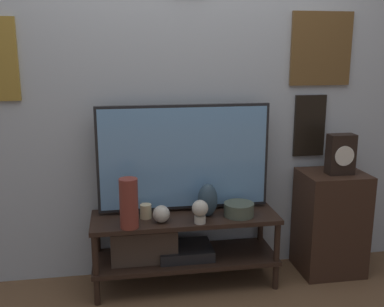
% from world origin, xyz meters
% --- Properties ---
extents(ground_plane, '(12.00, 12.00, 0.00)m').
position_xyz_m(ground_plane, '(0.00, 0.00, 0.00)').
color(ground_plane, brown).
extents(wall_back, '(6.40, 0.08, 2.70)m').
position_xyz_m(wall_back, '(0.00, 0.49, 1.35)').
color(wall_back, '#B2BCC6').
rests_on(wall_back, ground_plane).
extents(media_console, '(1.23, 0.41, 0.49)m').
position_xyz_m(media_console, '(-0.10, 0.24, 0.31)').
color(media_console, black).
rests_on(media_console, ground_plane).
extents(television, '(1.15, 0.05, 0.73)m').
position_xyz_m(television, '(0.01, 0.33, 0.87)').
color(television, black).
rests_on(television, media_console).
extents(vase_urn_stoneware, '(0.13, 0.12, 0.22)m').
position_xyz_m(vase_urn_stoneware, '(0.14, 0.21, 0.60)').
color(vase_urn_stoneware, '#2D4251').
rests_on(vase_urn_stoneware, media_console).
extents(vase_round_glass, '(0.11, 0.11, 0.11)m').
position_xyz_m(vase_round_glass, '(-0.17, 0.15, 0.55)').
color(vase_round_glass, beige).
rests_on(vase_round_glass, media_console).
extents(vase_tall_ceramic, '(0.11, 0.11, 0.31)m').
position_xyz_m(vase_tall_ceramic, '(-0.37, 0.09, 0.65)').
color(vase_tall_ceramic, brown).
rests_on(vase_tall_ceramic, media_console).
extents(vase_wide_bowl, '(0.20, 0.20, 0.09)m').
position_xyz_m(vase_wide_bowl, '(0.35, 0.18, 0.54)').
color(vase_wide_bowl, '#4C5647').
rests_on(vase_wide_bowl, media_console).
extents(candle_jar, '(0.07, 0.07, 0.09)m').
position_xyz_m(candle_jar, '(-0.26, 0.23, 0.54)').
color(candle_jar, beige).
rests_on(candle_jar, media_console).
extents(decorative_bust, '(0.10, 0.10, 0.15)m').
position_xyz_m(decorative_bust, '(0.07, 0.09, 0.58)').
color(decorative_bust, beige).
rests_on(decorative_bust, media_console).
extents(side_table, '(0.44, 0.37, 0.73)m').
position_xyz_m(side_table, '(1.05, 0.26, 0.37)').
color(side_table, '#382319').
rests_on(side_table, ground_plane).
extents(mantel_clock, '(0.18, 0.11, 0.28)m').
position_xyz_m(mantel_clock, '(1.07, 0.23, 0.87)').
color(mantel_clock, black).
rests_on(mantel_clock, side_table).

